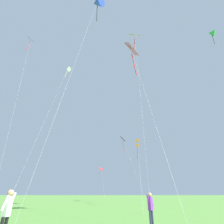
{
  "coord_description": "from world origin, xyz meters",
  "views": [
    {
      "loc": [
        -1.21,
        -3.47,
        1.52
      ],
      "look_at": [
        -0.87,
        23.76,
        14.03
      ],
      "focal_mm": 28.52,
      "sensor_mm": 36.0,
      "label": 1
    }
  ],
  "objects": [
    {
      "name": "kite_green_small",
      "position": [
        17.11,
        19.58,
        27.9
      ],
      "size": [
        3.97,
        10.61,
        28.71
      ],
      "color": "green",
      "rests_on": "ground_plane"
    },
    {
      "name": "kite_yellow_diamond",
      "position": [
        2.79,
        18.01,
        24.46
      ],
      "size": [
        2.15,
        6.49,
        26.42
      ],
      "color": "yellow",
      "rests_on": "ground_plane"
    },
    {
      "name": "kite_white_distant",
      "position": [
        -10.31,
        27.3,
        25.72
      ],
      "size": [
        2.7,
        10.08,
        26.44
      ],
      "color": "white",
      "rests_on": "ground_plane"
    },
    {
      "name": "kite_black_large",
      "position": [
        1.79,
        35.14,
        11.96
      ],
      "size": [
        4.33,
        5.3,
        13.41
      ],
      "color": "black",
      "rests_on": "ground_plane"
    },
    {
      "name": "kite_red_high",
      "position": [
        -3.38,
        42.66,
        6.67
      ],
      "size": [
        2.08,
        12.29,
        7.63
      ],
      "color": "red",
      "rests_on": "ground_plane"
    },
    {
      "name": "person_in_blue_jacket",
      "position": [
        -4.69,
        3.42,
        0.99
      ],
      "size": [
        0.24,
        0.53,
        1.65
      ],
      "color": "black",
      "rests_on": "ground_plane"
    },
    {
      "name": "kite_blue_delta",
      "position": [
        -3.23,
        14.31,
        28.21
      ],
      "size": [
        4.03,
        8.4,
        29.25
      ],
      "color": "blue",
      "rests_on": "ground_plane"
    },
    {
      "name": "person_with_spool",
      "position": [
        0.79,
        6.33,
        0.94
      ],
      "size": [
        0.42,
        0.4,
        1.57
      ],
      "color": "#2D3351",
      "rests_on": "ground_plane"
    },
    {
      "name": "kite_orange_box",
      "position": [
        2.82,
        21.95,
        8.12
      ],
      "size": [
        1.61,
        9.47,
        8.88
      ],
      "color": "orange",
      "rests_on": "ground_plane"
    },
    {
      "name": "kite_pink_low",
      "position": [
        1.29,
        11.83,
        15.59
      ],
      "size": [
        1.64,
        8.9,
        17.57
      ],
      "color": "pink",
      "rests_on": "ground_plane"
    },
    {
      "name": "kite_purple_streamer",
      "position": [
        -16.46,
        21.77,
        26.81
      ],
      "size": [
        4.19,
        6.15,
        29.15
      ],
      "color": "purple",
      "rests_on": "ground_plane"
    }
  ]
}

